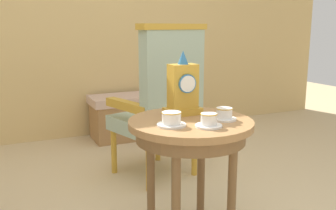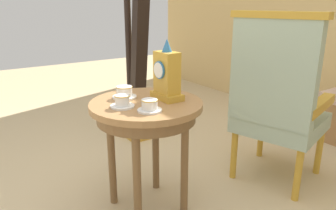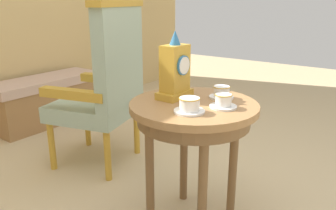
{
  "view_description": "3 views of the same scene",
  "coord_description": "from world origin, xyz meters",
  "px_view_note": "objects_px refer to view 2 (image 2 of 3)",
  "views": [
    {
      "loc": [
        -0.83,
        -1.63,
        1.13
      ],
      "look_at": [
        -0.03,
        0.12,
        0.72
      ],
      "focal_mm": 40.46,
      "sensor_mm": 36.0,
      "label": 1
    },
    {
      "loc": [
        1.52,
        -0.88,
        1.19
      ],
      "look_at": [
        0.04,
        0.13,
        0.62
      ],
      "focal_mm": 35.06,
      "sensor_mm": 36.0,
      "label": 2
    },
    {
      "loc": [
        -1.29,
        -0.84,
        1.14
      ],
      "look_at": [
        0.02,
        0.13,
        0.63
      ],
      "focal_mm": 36.05,
      "sensor_mm": 36.0,
      "label": 3
    }
  ],
  "objects_px": {
    "mantel_clock": "(167,75)",
    "side_table": "(146,116)",
    "teacup_left": "(124,93)",
    "armchair": "(277,99)",
    "teacup_center": "(150,106)",
    "teacup_right": "(122,102)",
    "harp": "(136,53)"
  },
  "relations": [
    {
      "from": "teacup_left",
      "to": "harp",
      "type": "bearing_deg",
      "value": 147.08
    },
    {
      "from": "teacup_left",
      "to": "armchair",
      "type": "distance_m",
      "value": 0.98
    },
    {
      "from": "mantel_clock",
      "to": "armchair",
      "type": "height_order",
      "value": "armchair"
    },
    {
      "from": "side_table",
      "to": "mantel_clock",
      "type": "xyz_separation_m",
      "value": [
        0.02,
        0.12,
        0.22
      ]
    },
    {
      "from": "side_table",
      "to": "teacup_left",
      "type": "bearing_deg",
      "value": -155.15
    },
    {
      "from": "teacup_right",
      "to": "harp",
      "type": "bearing_deg",
      "value": 147.39
    },
    {
      "from": "teacup_center",
      "to": "mantel_clock",
      "type": "xyz_separation_m",
      "value": [
        -0.13,
        0.19,
        0.11
      ]
    },
    {
      "from": "teacup_left",
      "to": "teacup_center",
      "type": "height_order",
      "value": "teacup_left"
    },
    {
      "from": "mantel_clock",
      "to": "side_table",
      "type": "bearing_deg",
      "value": -98.59
    },
    {
      "from": "teacup_left",
      "to": "teacup_center",
      "type": "distance_m",
      "value": 0.29
    },
    {
      "from": "teacup_left",
      "to": "teacup_right",
      "type": "xyz_separation_m",
      "value": [
        0.15,
        -0.09,
        -0.0
      ]
    },
    {
      "from": "mantel_clock",
      "to": "harp",
      "type": "relative_size",
      "value": 0.18
    },
    {
      "from": "teacup_right",
      "to": "armchair",
      "type": "bearing_deg",
      "value": 78.34
    },
    {
      "from": "teacup_left",
      "to": "armchair",
      "type": "relative_size",
      "value": 0.12
    },
    {
      "from": "side_table",
      "to": "harp",
      "type": "bearing_deg",
      "value": 153.68
    },
    {
      "from": "teacup_center",
      "to": "mantel_clock",
      "type": "relative_size",
      "value": 0.37
    },
    {
      "from": "teacup_left",
      "to": "harp",
      "type": "distance_m",
      "value": 1.01
    },
    {
      "from": "teacup_left",
      "to": "teacup_center",
      "type": "relative_size",
      "value": 1.11
    },
    {
      "from": "side_table",
      "to": "teacup_right",
      "type": "xyz_separation_m",
      "value": [
        0.01,
        -0.15,
        0.11
      ]
    },
    {
      "from": "side_table",
      "to": "harp",
      "type": "distance_m",
      "value": 1.11
    },
    {
      "from": "side_table",
      "to": "teacup_left",
      "type": "height_order",
      "value": "teacup_left"
    },
    {
      "from": "teacup_left",
      "to": "teacup_right",
      "type": "distance_m",
      "value": 0.17
    },
    {
      "from": "teacup_center",
      "to": "mantel_clock",
      "type": "distance_m",
      "value": 0.26
    },
    {
      "from": "side_table",
      "to": "armchair",
      "type": "height_order",
      "value": "armchair"
    },
    {
      "from": "side_table",
      "to": "armchair",
      "type": "xyz_separation_m",
      "value": [
        0.22,
        0.85,
        0.01
      ]
    },
    {
      "from": "mantel_clock",
      "to": "armchair",
      "type": "relative_size",
      "value": 0.29
    },
    {
      "from": "mantel_clock",
      "to": "armchair",
      "type": "bearing_deg",
      "value": 74.45
    },
    {
      "from": "harp",
      "to": "mantel_clock",
      "type": "bearing_deg",
      "value": -19.85
    },
    {
      "from": "teacup_right",
      "to": "harp",
      "type": "relative_size",
      "value": 0.07
    },
    {
      "from": "teacup_center",
      "to": "armchair",
      "type": "xyz_separation_m",
      "value": [
        0.07,
        0.92,
        -0.1
      ]
    },
    {
      "from": "harp",
      "to": "armchair",
      "type": "bearing_deg",
      "value": 16.69
    },
    {
      "from": "armchair",
      "to": "mantel_clock",
      "type": "bearing_deg",
      "value": -105.55
    }
  ]
}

